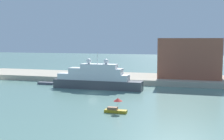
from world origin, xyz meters
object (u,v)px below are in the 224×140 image
object	(u,v)px
mooring_bollard	(109,77)
harbor_building	(190,58)
parked_car	(88,73)
work_barge	(46,83)
large_yacht	(96,79)
small_motorboat	(116,107)
person_figure	(104,73)

from	to	relation	value
mooring_bollard	harbor_building	bearing A→B (deg)	22.61
mooring_bollard	parked_car	bearing A→B (deg)	148.37
work_barge	parked_car	size ratio (longest dim) A/B	1.28
large_yacht	mooring_bollard	distance (m)	10.92
small_motorboat	large_yacht	bearing A→B (deg)	116.68
work_barge	harbor_building	distance (m)	47.96
small_motorboat	person_figure	size ratio (longest dim) A/B	2.50
parked_car	large_yacht	bearing A→B (deg)	-62.27
parked_car	person_figure	xyz separation A→B (m)	(5.72, -0.08, 0.22)
small_motorboat	harbor_building	xyz separation A→B (m)	(12.67, 47.24, 7.15)
large_yacht	small_motorboat	size ratio (longest dim) A/B	5.92
harbor_building	large_yacht	bearing A→B (deg)	-140.38
person_figure	harbor_building	bearing A→B (deg)	9.24
harbor_building	person_figure	bearing A→B (deg)	-170.76
work_barge	person_figure	distance (m)	20.14
small_motorboat	harbor_building	bearing A→B (deg)	74.98
small_motorboat	mooring_bollard	xyz separation A→B (m)	(-12.36, 36.82, 1.08)
parked_car	mooring_bollard	world-z (taller)	parked_car
parked_car	harbor_building	bearing A→B (deg)	7.60
person_figure	mooring_bollard	world-z (taller)	person_figure
large_yacht	work_barge	distance (m)	18.58
harbor_building	person_figure	xyz separation A→B (m)	(-28.76, -4.68, -5.68)
work_barge	mooring_bollard	bearing A→B (deg)	21.73
work_barge	parked_car	distance (m)	16.35
large_yacht	harbor_building	bearing A→B (deg)	39.62
work_barge	person_figure	size ratio (longest dim) A/B	3.05
large_yacht	harbor_building	size ratio (longest dim) A/B	1.34
harbor_building	mooring_bollard	bearing A→B (deg)	-157.39
parked_car	person_figure	size ratio (longest dim) A/B	2.39
small_motorboat	parked_car	world-z (taller)	parked_car
small_motorboat	mooring_bollard	world-z (taller)	small_motorboat
harbor_building	mooring_bollard	size ratio (longest dim) A/B	22.35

